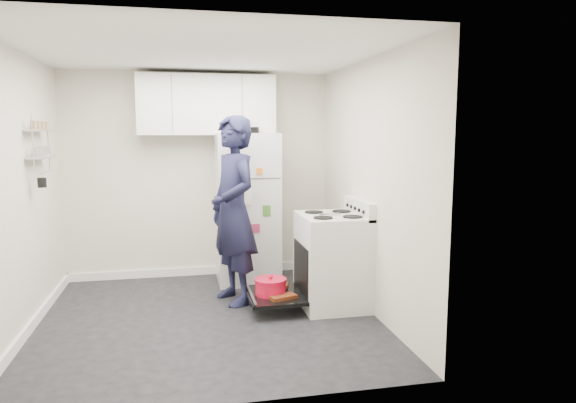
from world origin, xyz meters
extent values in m
cube|color=black|center=(0.00, 0.00, 0.00)|extent=(3.20, 3.20, 0.01)
cube|color=white|center=(0.00, 0.00, 2.50)|extent=(3.20, 3.20, 0.01)
cube|color=beige|center=(0.00, 1.60, 1.25)|extent=(3.20, 0.01, 2.50)
cube|color=beige|center=(0.00, -1.60, 1.25)|extent=(3.20, 0.01, 2.50)
cube|color=beige|center=(-1.60, 0.00, 1.25)|extent=(0.01, 3.20, 2.50)
cube|color=beige|center=(1.60, 0.00, 1.25)|extent=(0.01, 3.20, 2.50)
cube|color=white|center=(-1.59, 0.00, 0.05)|extent=(0.03, 3.20, 0.10)
cube|color=white|center=(0.00, 1.59, 0.05)|extent=(3.20, 0.03, 0.10)
cube|color=silver|center=(1.28, 0.15, 0.46)|extent=(0.65, 0.76, 0.92)
cube|color=black|center=(1.21, 0.15, 0.40)|extent=(0.53, 0.60, 0.52)
cube|color=orange|center=(1.48, 0.15, 0.40)|extent=(0.02, 0.56, 0.46)
cylinder|color=black|center=(1.26, 0.15, 0.22)|extent=(0.34, 0.34, 0.02)
cube|color=silver|center=(1.56, 0.15, 1.01)|extent=(0.08, 0.76, 0.18)
cube|color=silver|center=(1.28, 0.15, 0.94)|extent=(0.65, 0.76, 0.03)
cube|color=#B2B2B7|center=(1.23, 0.10, 0.97)|extent=(0.22, 0.03, 0.01)
cube|color=black|center=(0.68, 0.15, 0.14)|extent=(0.55, 0.70, 0.03)
cylinder|color=#B2B2B7|center=(0.43, 0.15, 0.18)|extent=(0.02, 0.66, 0.02)
cylinder|color=red|center=(0.63, 0.13, 0.23)|extent=(0.31, 0.31, 0.14)
cylinder|color=red|center=(0.63, 0.13, 0.32)|extent=(0.32, 0.32, 0.02)
sphere|color=red|center=(0.63, 0.13, 0.34)|extent=(0.04, 0.04, 0.04)
cube|color=#9E3711|center=(0.73, -0.02, 0.18)|extent=(0.29, 0.20, 0.04)
cube|color=#9E3711|center=(0.73, 0.37, 0.18)|extent=(0.29, 0.20, 0.04)
cube|color=silver|center=(0.54, 1.25, 0.89)|extent=(0.72, 0.70, 1.77)
cube|color=#4C4C4C|center=(0.54, 0.90, 1.27)|extent=(0.68, 0.01, 0.01)
cube|color=#B2B2B7|center=(0.26, 0.88, 1.39)|extent=(0.03, 0.03, 0.20)
cube|color=#B2B2B7|center=(0.26, 0.88, 0.97)|extent=(0.03, 0.03, 0.55)
cylinder|color=black|center=(0.54, 1.25, 1.81)|extent=(0.30, 0.30, 0.07)
cube|color=#44822B|center=(0.72, 0.89, 0.90)|extent=(0.09, 0.01, 0.12)
cube|color=orange|center=(0.64, 0.89, 1.35)|extent=(0.07, 0.01, 0.07)
cube|color=#B1325A|center=(0.59, 0.89, 0.70)|extent=(0.10, 0.01, 0.10)
cube|color=gold|center=(0.39, 0.89, 1.28)|extent=(0.06, 0.01, 0.06)
cube|color=white|center=(0.49, 0.89, 1.05)|extent=(0.12, 0.01, 0.16)
cube|color=silver|center=(0.10, 1.43, 2.10)|extent=(1.60, 0.33, 0.70)
cube|color=#B2B2B7|center=(-1.52, 0.50, 1.80)|extent=(0.14, 0.60, 0.02)
cube|color=#B2B2B7|center=(-1.52, 0.50, 1.55)|extent=(0.14, 0.60, 0.02)
cylinder|color=black|center=(-1.49, 0.32, 1.32)|extent=(0.08, 0.08, 0.09)
imported|color=#161731|center=(0.30, 0.48, 0.98)|extent=(0.68, 0.83, 1.96)
camera|label=1|loc=(-0.22, -4.79, 1.79)|focal=32.00mm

